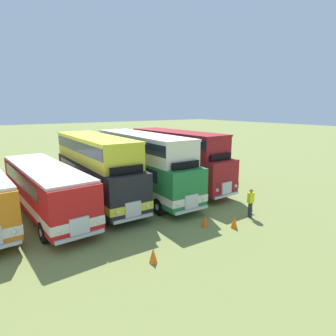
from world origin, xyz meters
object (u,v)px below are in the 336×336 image
(bus_sixth_in_row, at_px, (143,162))
(marshal_person, at_px, (251,203))
(bus_seventh_in_row, at_px, (178,157))
(bus_fourth_in_row, at_px, (45,186))
(cone_mid_row, at_px, (205,221))
(bus_fifth_in_row, at_px, (97,167))
(cone_far_end, at_px, (153,255))
(cone_near_end, at_px, (234,222))

(bus_sixth_in_row, height_order, marshal_person, bus_sixth_in_row)
(bus_seventh_in_row, relative_size, marshal_person, 5.91)
(bus_fourth_in_row, height_order, cone_mid_row, bus_fourth_in_row)
(cone_mid_row, bearing_deg, bus_fifth_in_row, 113.77)
(bus_fourth_in_row, distance_m, bus_sixth_in_row, 6.75)
(bus_fifth_in_row, bearing_deg, cone_mid_row, -66.23)
(cone_mid_row, distance_m, marshal_person, 3.18)
(bus_seventh_in_row, distance_m, cone_far_end, 11.82)
(bus_sixth_in_row, bearing_deg, cone_mid_row, -91.76)
(bus_fourth_in_row, distance_m, cone_mid_row, 9.53)
(bus_fifth_in_row, xyz_separation_m, cone_mid_row, (3.14, -7.14, -2.13))
(bus_fourth_in_row, distance_m, bus_seventh_in_row, 10.09)
(bus_sixth_in_row, distance_m, cone_far_end, 9.71)
(cone_near_end, bearing_deg, bus_seventh_in_row, 73.68)
(bus_fourth_in_row, height_order, bus_sixth_in_row, bus_sixth_in_row)
(bus_fifth_in_row, relative_size, bus_sixth_in_row, 0.91)
(cone_near_end, bearing_deg, cone_mid_row, 138.86)
(marshal_person, bearing_deg, bus_sixth_in_row, 111.34)
(bus_fourth_in_row, height_order, cone_far_end, bus_fourth_in_row)
(bus_sixth_in_row, bearing_deg, bus_fourth_in_row, -179.65)
(bus_fifth_in_row, xyz_separation_m, marshal_person, (6.23, -7.65, -1.58))
(marshal_person, bearing_deg, bus_fifth_in_row, 129.18)
(cone_far_end, bearing_deg, bus_seventh_in_row, 47.86)
(bus_sixth_in_row, relative_size, cone_far_end, 17.38)
(bus_fifth_in_row, bearing_deg, cone_far_end, -97.26)
(bus_fifth_in_row, distance_m, bus_sixth_in_row, 3.37)
(marshal_person, bearing_deg, cone_mid_row, 170.63)
(bus_fourth_in_row, distance_m, bus_fifth_in_row, 3.45)
(bus_fourth_in_row, relative_size, bus_fifth_in_row, 1.06)
(bus_fifth_in_row, bearing_deg, bus_fourth_in_row, -174.59)
(bus_seventh_in_row, height_order, cone_far_end, bus_seventh_in_row)
(bus_fourth_in_row, bearing_deg, bus_sixth_in_row, 0.35)
(bus_seventh_in_row, bearing_deg, bus_sixth_in_row, -175.41)
(bus_sixth_in_row, height_order, cone_near_end, bus_sixth_in_row)
(bus_fifth_in_row, relative_size, bus_seventh_in_row, 1.00)
(bus_sixth_in_row, xyz_separation_m, cone_near_end, (0.96, -7.88, -2.13))
(cone_near_end, relative_size, marshal_person, 0.40)
(cone_mid_row, xyz_separation_m, cone_far_end, (-4.24, -1.49, -0.01))
(cone_mid_row, xyz_separation_m, marshal_person, (3.09, -0.51, 0.55))
(bus_fourth_in_row, xyz_separation_m, bus_seventh_in_row, (10.06, 0.31, 0.71))
(bus_fifth_in_row, height_order, cone_near_end, bus_fifth_in_row)
(bus_seventh_in_row, xyz_separation_m, cone_mid_row, (-3.56, -7.13, -2.13))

